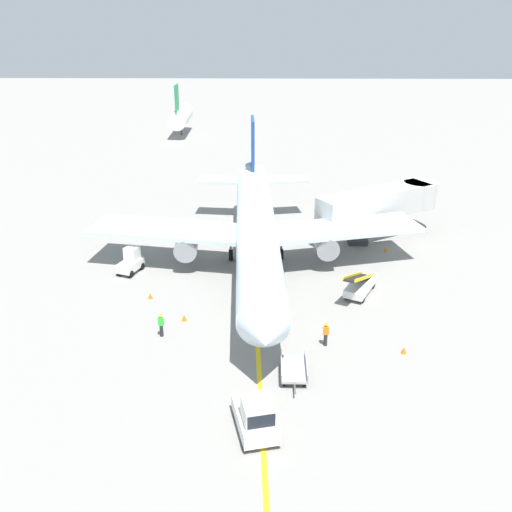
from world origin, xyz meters
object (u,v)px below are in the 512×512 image
at_px(jet_bridge, 386,202).
at_px(safety_cone_wingtip_left, 184,318).
at_px(safety_cone_nose_right, 150,296).
at_px(safety_cone_tail_area, 386,249).
at_px(belt_loader_forward_hold, 360,285).
at_px(ground_crew_marshaller, 326,333).
at_px(ground_crew_wing_walker, 161,324).
at_px(safety_cone_wingtip_right, 275,307).
at_px(airliner, 256,229).
at_px(baggage_tug_near_wing, 131,261).
at_px(safety_cone_nose_left, 404,350).
at_px(pushback_tug, 256,416).
at_px(baggage_cart_loaded, 294,369).

height_order(jet_bridge, safety_cone_wingtip_left, jet_bridge).
xyz_separation_m(safety_cone_nose_right, safety_cone_tail_area, (19.67, 9.38, 0.00)).
bearing_deg(safety_cone_tail_area, belt_loader_forward_hold, -113.60).
relative_size(ground_crew_marshaller, safety_cone_nose_right, 3.86).
relative_size(safety_cone_wingtip_left, safety_cone_tail_area, 1.00).
xyz_separation_m(ground_crew_wing_walker, safety_cone_wingtip_left, (1.24, 2.12, -0.69)).
bearing_deg(belt_loader_forward_hold, safety_cone_wingtip_right, -157.69).
relative_size(airliner, ground_crew_marshaller, 20.77).
bearing_deg(baggage_tug_near_wing, jet_bridge, 20.04).
height_order(safety_cone_nose_left, safety_cone_wingtip_left, same).
relative_size(pushback_tug, safety_cone_nose_left, 8.96).
xyz_separation_m(airliner, safety_cone_wingtip_right, (1.51, -7.67, -3.20)).
bearing_deg(ground_crew_wing_walker, belt_loader_forward_hold, 24.31).
distance_m(airliner, safety_cone_tail_area, 12.59).
distance_m(jet_bridge, baggage_cart_loaded, 24.84).
xyz_separation_m(baggage_tug_near_wing, safety_cone_nose_left, (20.06, -11.98, -0.71)).
relative_size(belt_loader_forward_hold, ground_crew_marshaller, 2.97).
height_order(jet_bridge, safety_cone_nose_right, jet_bridge).
xyz_separation_m(pushback_tug, ground_crew_wing_walker, (-6.51, 9.38, -0.08)).
bearing_deg(jet_bridge, baggage_cart_loaded, -112.84).
distance_m(pushback_tug, belt_loader_forward_hold, 17.59).
distance_m(airliner, baggage_tug_near_wing, 10.79).
bearing_deg(safety_cone_tail_area, jet_bridge, 84.19).
relative_size(baggage_cart_loaded, safety_cone_tail_area, 8.56).
relative_size(safety_cone_wingtip_right, safety_cone_tail_area, 1.00).
relative_size(baggage_tug_near_wing, safety_cone_nose_left, 6.15).
distance_m(ground_crew_wing_walker, safety_cone_nose_left, 15.96).
xyz_separation_m(ground_crew_marshaller, safety_cone_wingtip_left, (-9.67, 3.09, -0.69)).
relative_size(airliner, safety_cone_tail_area, 80.24).
relative_size(baggage_cart_loaded, safety_cone_nose_left, 8.56).
distance_m(belt_loader_forward_hold, ground_crew_marshaller, 8.11).
xyz_separation_m(belt_loader_forward_hold, safety_cone_nose_right, (-16.01, -1.01, -0.56)).
relative_size(pushback_tug, baggage_cart_loaded, 1.05).
bearing_deg(safety_cone_tail_area, baggage_tug_near_wing, -168.16).
bearing_deg(airliner, safety_cone_nose_right, -143.07).
distance_m(jet_bridge, ground_crew_marshaller, 20.85).
bearing_deg(baggage_tug_near_wing, ground_crew_marshaller, -36.35).
height_order(baggage_cart_loaded, ground_crew_marshaller, ground_crew_marshaller).
height_order(baggage_tug_near_wing, safety_cone_nose_right, baggage_tug_near_wing).
height_order(airliner, pushback_tug, airliner).
relative_size(belt_loader_forward_hold, safety_cone_wingtip_right, 11.46).
height_order(ground_crew_wing_walker, safety_cone_wingtip_left, ground_crew_wing_walker).
bearing_deg(baggage_tug_near_wing, safety_cone_nose_right, -62.74).
distance_m(ground_crew_wing_walker, safety_cone_wingtip_right, 8.60).
relative_size(ground_crew_wing_walker, safety_cone_nose_right, 3.86).
xyz_separation_m(ground_crew_wing_walker, safety_cone_nose_left, (15.84, -1.81, -0.69)).
xyz_separation_m(belt_loader_forward_hold, safety_cone_wingtip_right, (-6.52, -2.68, -0.56)).
bearing_deg(ground_crew_wing_walker, safety_cone_wingtip_left, 59.80).
xyz_separation_m(airliner, jet_bridge, (12.06, 6.95, 0.12)).
height_order(belt_loader_forward_hold, ground_crew_marshaller, belt_loader_forward_hold).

